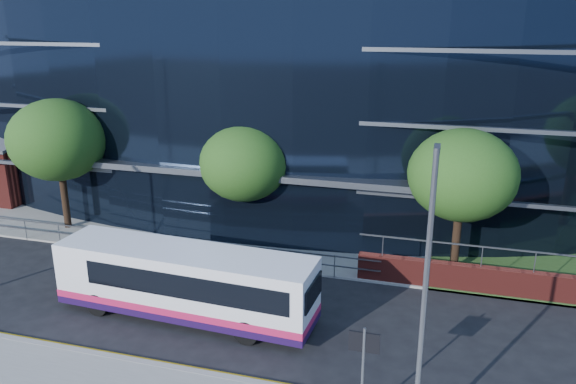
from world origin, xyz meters
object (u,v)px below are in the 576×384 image
(tree_far_a, at_px, (58,140))
(streetlight_east, at_px, (425,296))
(tree_far_b, at_px, (244,163))
(street_sign, at_px, (364,354))
(city_bus, at_px, (187,282))
(tree_far_c, at_px, (462,175))

(tree_far_a, relative_size, streetlight_east, 0.87)
(tree_far_b, distance_m, streetlight_east, 14.74)
(street_sign, xyz_separation_m, city_bus, (-7.20, 3.88, -0.71))
(streetlight_east, bearing_deg, city_bus, 152.83)
(streetlight_east, xyz_separation_m, city_bus, (-8.70, 4.46, -3.00))
(street_sign, distance_m, tree_far_c, 11.14)
(tree_far_c, bearing_deg, street_sign, -103.29)
(streetlight_east, distance_m, city_bus, 10.23)
(tree_far_a, bearing_deg, street_sign, -31.17)
(tree_far_a, bearing_deg, tree_far_b, 2.86)
(tree_far_b, xyz_separation_m, tree_far_c, (10.00, -0.50, 0.33))
(tree_far_b, height_order, tree_far_c, tree_far_c)
(tree_far_a, bearing_deg, tree_far_c, 0.00)
(street_sign, relative_size, streetlight_east, 0.35)
(tree_far_a, bearing_deg, streetlight_east, -30.46)
(city_bus, bearing_deg, streetlight_east, -24.26)
(tree_far_b, relative_size, streetlight_east, 0.76)
(streetlight_east, height_order, city_bus, streetlight_east)
(city_bus, bearing_deg, tree_far_b, 95.33)
(tree_far_a, relative_size, city_bus, 0.69)
(street_sign, distance_m, streetlight_east, 2.80)
(street_sign, relative_size, tree_far_b, 0.46)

